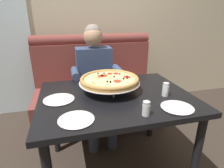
# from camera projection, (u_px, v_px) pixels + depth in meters

# --- Properties ---
(ground_plane) EXTENTS (16.00, 16.00, 0.00)m
(ground_plane) POSITION_uv_depth(u_px,v_px,m) (115.00, 168.00, 1.74)
(ground_plane) COLOR #382D26
(back_wall_with_window) EXTENTS (6.00, 0.12, 2.80)m
(back_wall_with_window) POSITION_uv_depth(u_px,v_px,m) (88.00, 12.00, 2.60)
(back_wall_with_window) COLOR beige
(back_wall_with_window) RESTS_ON ground_plane
(booth_bench) EXTENTS (1.58, 0.78, 1.13)m
(booth_bench) POSITION_uv_depth(u_px,v_px,m) (97.00, 92.00, 2.44)
(booth_bench) COLOR brown
(booth_bench) RESTS_ON ground_plane
(dining_table) EXTENTS (1.21, 0.91, 0.76)m
(dining_table) POSITION_uv_depth(u_px,v_px,m) (116.00, 105.00, 1.51)
(dining_table) COLOR black
(dining_table) RESTS_ON ground_plane
(diner_main) EXTENTS (0.54, 0.64, 1.27)m
(diner_main) POSITION_uv_depth(u_px,v_px,m) (96.00, 76.00, 2.08)
(diner_main) COLOR #2D3342
(diner_main) RESTS_ON ground_plane
(pizza) EXTENTS (0.51, 0.51, 0.13)m
(pizza) POSITION_uv_depth(u_px,v_px,m) (109.00, 80.00, 1.52)
(pizza) COLOR silver
(pizza) RESTS_ON dining_table
(shaker_oregano) EXTENTS (0.05, 0.05, 0.10)m
(shaker_oregano) POSITION_uv_depth(u_px,v_px,m) (146.00, 109.00, 1.16)
(shaker_oregano) COLOR white
(shaker_oregano) RESTS_ON dining_table
(shaker_pepper_flakes) EXTENTS (0.05, 0.05, 0.11)m
(shaker_pepper_flakes) POSITION_uv_depth(u_px,v_px,m) (165.00, 90.00, 1.45)
(shaker_pepper_flakes) COLOR white
(shaker_pepper_flakes) RESTS_ON dining_table
(plate_near_left) EXTENTS (0.23, 0.23, 0.02)m
(plate_near_left) POSITION_uv_depth(u_px,v_px,m) (177.00, 107.00, 1.27)
(plate_near_left) COLOR white
(plate_near_left) RESTS_ON dining_table
(plate_near_right) EXTENTS (0.22, 0.22, 0.02)m
(plate_near_right) POSITION_uv_depth(u_px,v_px,m) (76.00, 119.00, 1.12)
(plate_near_right) COLOR white
(plate_near_right) RESTS_ON dining_table
(plate_far_side) EXTENTS (0.23, 0.23, 0.02)m
(plate_far_side) POSITION_uv_depth(u_px,v_px,m) (59.00, 99.00, 1.39)
(plate_far_side) COLOR white
(plate_far_side) RESTS_ON dining_table
(patio_chair) EXTENTS (0.43, 0.42, 0.86)m
(patio_chair) POSITION_uv_depth(u_px,v_px,m) (14.00, 66.00, 3.19)
(patio_chair) COLOR black
(patio_chair) RESTS_ON ground_plane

